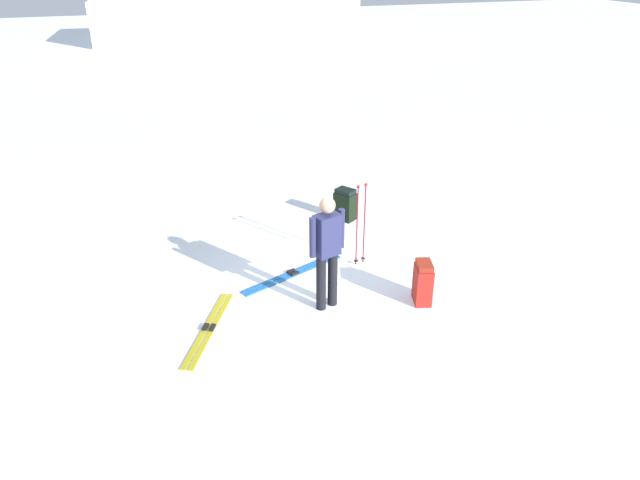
% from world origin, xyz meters
% --- Properties ---
extents(ground_plane, '(80.00, 80.00, 0.00)m').
position_xyz_m(ground_plane, '(0.00, 0.00, 0.00)').
color(ground_plane, white).
extents(distant_snow_ridge, '(13.94, 6.15, 2.15)m').
position_xyz_m(distant_snow_ridge, '(3.11, 25.95, 1.07)').
color(distant_snow_ridge, white).
rests_on(distant_snow_ridge, ground_plane).
extents(skier_standing, '(0.55, 0.31, 1.70)m').
position_xyz_m(skier_standing, '(-0.13, -0.72, 0.95)').
color(skier_standing, black).
rests_on(skier_standing, ground_plane).
extents(ski_pair_near, '(0.94, 1.64, 0.05)m').
position_xyz_m(ski_pair_near, '(-1.84, -0.76, 0.01)').
color(ski_pair_near, gold).
rests_on(ski_pair_near, ground_plane).
extents(ski_pair_far, '(1.80, 0.87, 0.05)m').
position_xyz_m(ski_pair_far, '(-0.36, 0.30, 0.01)').
color(ski_pair_far, '#205EAB').
rests_on(ski_pair_far, ground_plane).
extents(backpack_large_dark, '(0.32, 0.41, 0.65)m').
position_xyz_m(backpack_large_dark, '(1.23, -1.03, 0.32)').
color(backpack_large_dark, maroon).
rests_on(backpack_large_dark, ground_plane).
extents(backpack_bright, '(0.43, 0.46, 0.61)m').
position_xyz_m(backpack_bright, '(1.14, 1.98, 0.30)').
color(backpack_bright, black).
rests_on(backpack_bright, ground_plane).
extents(ski_poles_planted_near, '(0.21, 0.11, 1.39)m').
position_xyz_m(ski_poles_planted_near, '(0.78, 0.31, 0.77)').
color(ski_poles_planted_near, maroon).
rests_on(ski_poles_planted_near, ground_plane).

